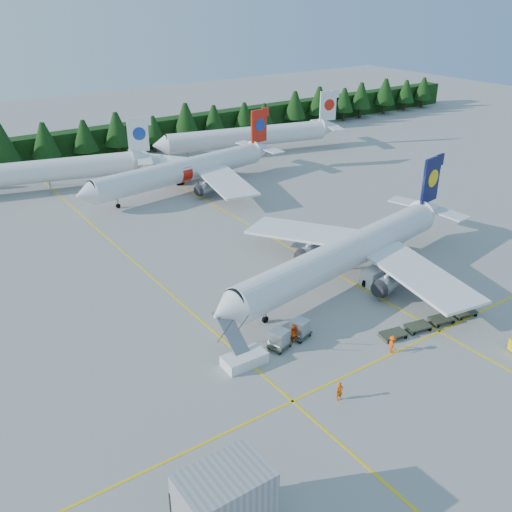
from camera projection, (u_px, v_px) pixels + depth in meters
ground at (359, 324)px, 62.57m from camera, size 320.00×320.00×0.00m
taxi_stripe_a at (163, 287)px, 70.23m from camera, size 0.25×120.00×0.01m
taxi_stripe_b at (291, 248)px, 80.49m from camera, size 0.25×120.00×0.01m
taxi_stripe_cross at (401, 350)px, 58.11m from camera, size 80.00×0.25×0.01m
treeline_hedge at (92, 143)px, 122.15m from camera, size 220.00×4.00×6.00m
terminal_building at (225, 504)px, 37.72m from camera, size 6.00×4.00×5.20m
airliner_navy at (340, 257)px, 69.33m from camera, size 41.78×34.11×12.22m
airliner_red at (178, 172)px, 101.09m from camera, size 40.93×33.46×11.94m
airliner_far_left at (29, 172)px, 100.67m from camera, size 39.83×12.66×11.78m
airliner_far_right at (242, 137)px, 123.26m from camera, size 41.71×12.64×12.30m
airstairs at (243, 355)px, 55.79m from camera, size 4.34×5.90×3.89m
service_truck at (382, 271)px, 71.04m from camera, size 6.04×2.61×2.84m
dolly_train at (430, 322)px, 61.94m from camera, size 12.80×3.58×0.15m
uld_pair at (290, 333)px, 58.75m from camera, size 5.59×2.71×1.75m
crew_a at (339, 391)px, 50.71m from camera, size 0.77×0.59×1.89m
crew_b at (292, 334)px, 59.07m from camera, size 1.01×0.83×1.89m
crew_c at (392, 344)px, 57.32m from camera, size 0.73×0.91×1.91m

